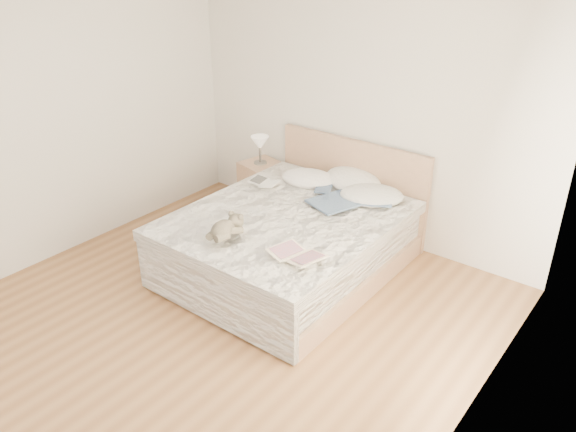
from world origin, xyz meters
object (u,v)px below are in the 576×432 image
object	(u,v)px
nightstand	(263,187)
table_lamp	(260,144)
teddy_bear	(223,235)
photo_book	(264,183)
bed	(293,239)
childrens_book	(297,255)

from	to	relation	value
nightstand	table_lamp	size ratio (longest dim) A/B	1.80
teddy_bear	table_lamp	bearing A→B (deg)	115.77
teddy_bear	photo_book	bearing A→B (deg)	108.13
bed	childrens_book	size ratio (longest dim) A/B	5.27
bed	photo_book	xyz separation A→B (m)	(-0.57, 0.28, 0.32)
bed	nightstand	world-z (taller)	bed
photo_book	childrens_book	world-z (taller)	childrens_book
childrens_book	teddy_bear	distance (m)	0.66
photo_book	table_lamp	bearing A→B (deg)	122.15
bed	childrens_book	bearing A→B (deg)	-50.76
nightstand	teddy_bear	size ratio (longest dim) A/B	1.81
nightstand	photo_book	size ratio (longest dim) A/B	1.86
childrens_book	teddy_bear	xyz separation A→B (m)	(-0.64, -0.14, 0.02)
table_lamp	teddy_bear	size ratio (longest dim) A/B	1.00
table_lamp	childrens_book	xyz separation A→B (m)	(1.59, -1.44, -0.15)
bed	table_lamp	bearing A→B (deg)	143.22
nightstand	table_lamp	distance (m)	0.50
bed	nightstand	size ratio (longest dim) A/B	3.83
childrens_book	teddy_bear	size ratio (longest dim) A/B	1.31
nightstand	childrens_book	size ratio (longest dim) A/B	1.38
nightstand	childrens_book	distance (m)	2.16
bed	table_lamp	size ratio (longest dim) A/B	6.89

